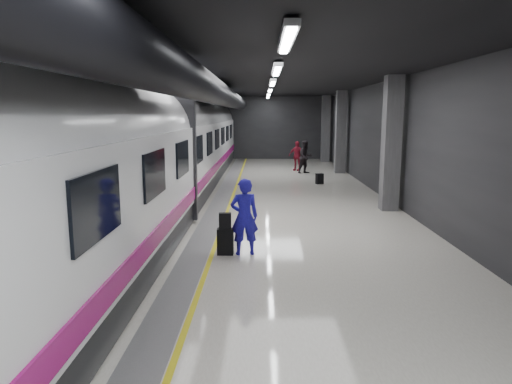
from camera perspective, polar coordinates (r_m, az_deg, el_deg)
ground at (r=13.77m, az=-0.16°, el=-3.90°), size 40.00×40.00×0.00m
platform_hall at (r=14.35m, az=-1.27°, el=10.89°), size 10.02×40.02×4.51m
train at (r=13.87m, az=-13.74°, el=4.59°), size 3.05×38.00×4.05m
traveler_main at (r=10.57m, az=-1.47°, el=-3.11°), size 0.72×0.54×1.80m
suitcase_main at (r=10.72m, az=-3.84°, el=-6.19°), size 0.38×0.24×0.62m
shoulder_bag at (r=10.58m, az=-3.89°, el=-3.63°), size 0.29×0.17×0.38m
traveler_far_a at (r=25.33m, az=6.22°, el=4.37°), size 1.11×1.05×1.80m
traveler_far_b at (r=26.56m, az=5.13°, el=4.52°), size 1.08×0.80×1.70m
suitcase_far at (r=21.61m, az=7.95°, el=1.66°), size 0.39×0.32×0.49m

